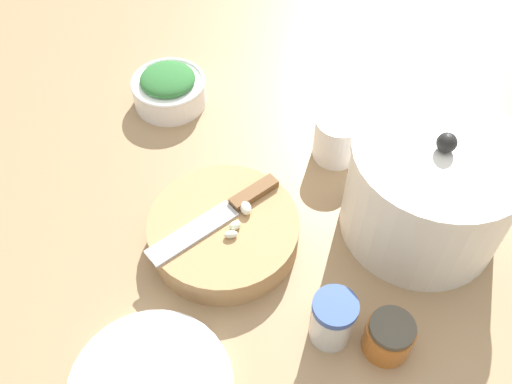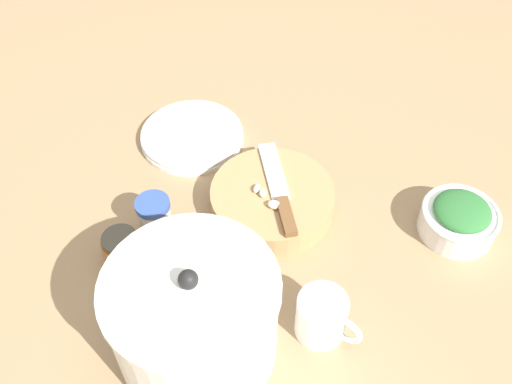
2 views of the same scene
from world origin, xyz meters
name	(u,v)px [view 1 (image 1 of 2)]	position (x,y,z in m)	size (l,w,h in m)	color
ground_plane	(261,230)	(0.00, 0.00, 0.00)	(5.00, 5.00, 0.00)	#997A56
cutting_board	(224,233)	(0.00, -0.06, 0.02)	(0.23, 0.23, 0.05)	tan
chef_knife	(223,213)	(-0.01, -0.06, 0.05)	(0.11, 0.23, 0.01)	brown
garlic_cloves	(240,218)	(0.01, -0.04, 0.06)	(0.06, 0.06, 0.02)	silver
herb_bowl	(169,88)	(-0.34, -0.07, 0.03)	(0.14, 0.14, 0.07)	white
spice_jar	(333,319)	(0.20, 0.03, 0.04)	(0.06, 0.06, 0.09)	silver
coffee_mug	(337,137)	(-0.12, 0.18, 0.04)	(0.11, 0.08, 0.08)	white
honey_jar	(389,336)	(0.24, 0.10, 0.03)	(0.07, 0.07, 0.06)	#B26023
stock_pot	(429,190)	(0.07, 0.24, 0.09)	(0.25, 0.25, 0.20)	silver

